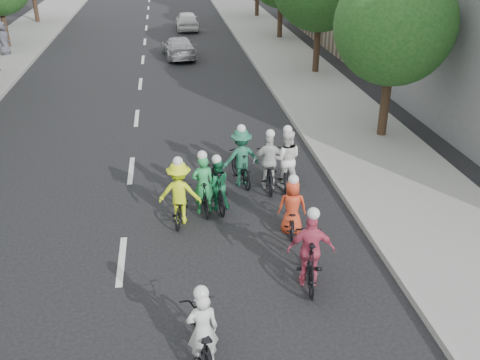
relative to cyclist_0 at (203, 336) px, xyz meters
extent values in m
plane|color=black|center=(-1.64, 3.34, -0.56)|extent=(120.00, 120.00, 0.00)
cube|color=gray|center=(6.36, 13.34, -0.48)|extent=(4.00, 80.00, 0.15)
cube|color=#999993|center=(4.41, 13.34, -0.47)|extent=(0.18, 80.00, 0.18)
cylinder|color=black|center=(-9.84, 27.34, 0.58)|extent=(0.32, 0.32, 2.27)
cylinder|color=black|center=(-9.84, 36.34, 0.69)|extent=(0.32, 0.32, 2.48)
cylinder|color=black|center=(7.16, 9.94, 0.58)|extent=(0.32, 0.32, 2.27)
sphere|color=#194918|center=(7.16, 9.94, 3.42)|extent=(4.00, 4.00, 4.00)
cylinder|color=black|center=(7.16, 18.94, 0.69)|extent=(0.32, 0.32, 2.48)
cylinder|color=black|center=(7.16, 27.94, 0.58)|extent=(0.32, 0.32, 2.27)
cylinder|color=black|center=(7.16, 36.94, 0.69)|extent=(0.32, 0.32, 2.48)
imported|color=black|center=(0.00, 0.02, -0.07)|extent=(0.81, 1.91, 0.97)
imported|color=silver|center=(0.00, -0.08, 0.21)|extent=(0.59, 0.41, 1.52)
sphere|color=silver|center=(0.00, -0.08, 0.99)|extent=(0.26, 0.26, 0.26)
imported|color=black|center=(0.81, 5.66, 0.02)|extent=(0.74, 1.95, 1.15)
imported|color=#17693F|center=(0.81, 5.56, 0.15)|extent=(0.74, 0.61, 1.42)
sphere|color=silver|center=(0.81, 5.56, 0.88)|extent=(0.26, 0.26, 0.26)
imported|color=black|center=(-0.21, 5.05, -0.14)|extent=(0.83, 1.68, 0.84)
imported|color=#DBF91B|center=(-0.21, 4.95, 0.29)|extent=(1.18, 0.81, 1.69)
sphere|color=silver|center=(-0.21, 4.95, 1.15)|extent=(0.26, 0.26, 0.26)
imported|color=black|center=(2.42, 2.02, 0.02)|extent=(0.82, 1.96, 1.14)
imported|color=#CC4866|center=(2.42, 1.92, 0.30)|extent=(1.05, 0.56, 1.71)
sphere|color=silver|center=(2.42, 1.92, 1.17)|extent=(0.26, 0.26, 0.26)
imported|color=black|center=(2.52, 4.16, -0.15)|extent=(0.80, 1.61, 0.81)
imported|color=red|center=(2.52, 4.06, 0.16)|extent=(0.77, 0.57, 1.44)
sphere|color=silver|center=(2.52, 4.06, 0.90)|extent=(0.26, 0.26, 0.26)
imported|color=black|center=(0.43, 5.47, -0.09)|extent=(0.59, 1.58, 0.93)
imported|color=green|center=(0.43, 5.37, 0.26)|extent=(0.63, 0.45, 1.63)
sphere|color=silver|center=(0.43, 5.37, 1.10)|extent=(0.26, 0.26, 0.26)
imported|color=black|center=(2.93, 6.73, -0.06)|extent=(1.04, 2.00, 1.00)
imported|color=white|center=(2.93, 6.63, 0.31)|extent=(0.96, 0.82, 1.74)
sphere|color=silver|center=(2.93, 6.63, 1.20)|extent=(0.26, 0.26, 0.26)
imported|color=black|center=(1.66, 7.02, -0.05)|extent=(0.80, 1.75, 1.02)
imported|color=#22664A|center=(1.66, 6.92, 0.31)|extent=(1.22, 0.85, 1.73)
sphere|color=silver|center=(1.66, 6.92, 1.19)|extent=(0.26, 0.26, 0.26)
imported|color=black|center=(2.43, 6.68, -0.05)|extent=(0.86, 1.98, 1.01)
imported|color=silver|center=(2.43, 6.58, 0.27)|extent=(1.01, 0.50, 1.66)
sphere|color=silver|center=(2.43, 6.58, 1.13)|extent=(0.26, 0.26, 0.26)
imported|color=#A8A8AC|center=(0.41, 23.61, 0.03)|extent=(2.05, 4.16, 1.16)
imported|color=white|center=(1.30, 32.19, 0.09)|extent=(1.59, 3.83, 1.30)
imported|color=#4D4C58|center=(-9.42, 25.11, 0.51)|extent=(0.65, 0.94, 1.84)
camera|label=1|loc=(-0.34, -7.18, 6.49)|focal=40.00mm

